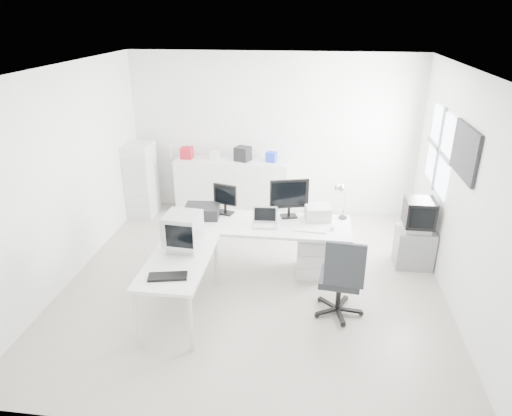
# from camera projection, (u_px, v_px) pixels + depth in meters

# --- Properties ---
(floor) EXTENTS (5.00, 5.00, 0.01)m
(floor) POSITION_uv_depth(u_px,v_px,m) (254.00, 280.00, 6.26)
(floor) COLOR beige
(floor) RESTS_ON ground
(ceiling) EXTENTS (5.00, 5.00, 0.01)m
(ceiling) POSITION_uv_depth(u_px,v_px,m) (254.00, 69.00, 5.14)
(ceiling) COLOR white
(ceiling) RESTS_ON back_wall
(back_wall) EXTENTS (5.00, 0.02, 2.80)m
(back_wall) POSITION_uv_depth(u_px,v_px,m) (273.00, 135.00, 7.98)
(back_wall) COLOR white
(back_wall) RESTS_ON floor
(left_wall) EXTENTS (0.02, 5.00, 2.80)m
(left_wall) POSITION_uv_depth(u_px,v_px,m) (66.00, 176.00, 6.00)
(left_wall) COLOR white
(left_wall) RESTS_ON floor
(right_wall) EXTENTS (0.02, 5.00, 2.80)m
(right_wall) POSITION_uv_depth(u_px,v_px,m) (462.00, 195.00, 5.41)
(right_wall) COLOR white
(right_wall) RESTS_ON floor
(window) EXTENTS (0.02, 1.20, 1.10)m
(window) POSITION_uv_depth(u_px,v_px,m) (439.00, 150.00, 6.42)
(window) COLOR white
(window) RESTS_ON right_wall
(wall_picture) EXTENTS (0.04, 0.90, 0.60)m
(wall_picture) POSITION_uv_depth(u_px,v_px,m) (465.00, 152.00, 5.30)
(wall_picture) COLOR black
(wall_picture) RESTS_ON right_wall
(main_desk) EXTENTS (2.40, 0.80, 0.75)m
(main_desk) POSITION_uv_depth(u_px,v_px,m) (262.00, 247.00, 6.35)
(main_desk) COLOR white
(main_desk) RESTS_ON floor
(side_desk) EXTENTS (0.70, 1.40, 0.75)m
(side_desk) POSITION_uv_depth(u_px,v_px,m) (180.00, 286.00, 5.45)
(side_desk) COLOR white
(side_desk) RESTS_ON floor
(drawer_pedestal) EXTENTS (0.40, 0.50, 0.60)m
(drawer_pedestal) POSITION_uv_depth(u_px,v_px,m) (312.00, 253.00, 6.35)
(drawer_pedestal) COLOR white
(drawer_pedestal) RESTS_ON floor
(inkjet_printer) EXTENTS (0.50, 0.40, 0.17)m
(inkjet_printer) POSITION_uv_depth(u_px,v_px,m) (202.00, 211.00, 6.36)
(inkjet_printer) COLOR black
(inkjet_printer) RESTS_ON main_desk
(lcd_monitor_small) EXTENTS (0.39, 0.29, 0.44)m
(lcd_monitor_small) POSITION_uv_depth(u_px,v_px,m) (225.00, 199.00, 6.41)
(lcd_monitor_small) COLOR black
(lcd_monitor_small) RESTS_ON main_desk
(lcd_monitor_large) EXTENTS (0.58, 0.35, 0.56)m
(lcd_monitor_large) POSITION_uv_depth(u_px,v_px,m) (289.00, 198.00, 6.28)
(lcd_monitor_large) COLOR black
(lcd_monitor_large) RESTS_ON main_desk
(laptop) EXTENTS (0.37, 0.38, 0.24)m
(laptop) POSITION_uv_depth(u_px,v_px,m) (265.00, 218.00, 6.06)
(laptop) COLOR #B7B7BA
(laptop) RESTS_ON main_desk
(white_keyboard) EXTENTS (0.43, 0.16, 0.02)m
(white_keyboard) POSITION_uv_depth(u_px,v_px,m) (309.00, 230.00, 5.99)
(white_keyboard) COLOR white
(white_keyboard) RESTS_ON main_desk
(white_mouse) EXTENTS (0.06, 0.06, 0.06)m
(white_mouse) POSITION_uv_depth(u_px,v_px,m) (333.00, 228.00, 5.99)
(white_mouse) COLOR white
(white_mouse) RESTS_ON main_desk
(laser_printer) EXTENTS (0.39, 0.35, 0.19)m
(laser_printer) POSITION_uv_depth(u_px,v_px,m) (318.00, 213.00, 6.28)
(laser_printer) COLOR silver
(laser_printer) RESTS_ON main_desk
(desk_lamp) EXTENTS (0.17, 0.17, 0.50)m
(desk_lamp) POSITION_uv_depth(u_px,v_px,m) (344.00, 202.00, 6.25)
(desk_lamp) COLOR silver
(desk_lamp) RESTS_ON main_desk
(crt_monitor) EXTENTS (0.41, 0.41, 0.44)m
(crt_monitor) POSITION_uv_depth(u_px,v_px,m) (183.00, 233.00, 5.44)
(crt_monitor) COLOR #B7B7BA
(crt_monitor) RESTS_ON side_desk
(black_keyboard) EXTENTS (0.45, 0.25, 0.03)m
(black_keyboard) POSITION_uv_depth(u_px,v_px,m) (168.00, 276.00, 4.94)
(black_keyboard) COLOR black
(black_keyboard) RESTS_ON side_desk
(office_chair) EXTENTS (0.68, 0.68, 1.07)m
(office_chair) POSITION_uv_depth(u_px,v_px,m) (340.00, 275.00, 5.39)
(office_chair) COLOR #2A2C30
(office_chair) RESTS_ON floor
(tv_cabinet) EXTENTS (0.52, 0.42, 0.56)m
(tv_cabinet) POSITION_uv_depth(u_px,v_px,m) (414.00, 248.00, 6.54)
(tv_cabinet) COLOR slate
(tv_cabinet) RESTS_ON floor
(crt_tv) EXTENTS (0.50, 0.48, 0.45)m
(crt_tv) POSITION_uv_depth(u_px,v_px,m) (419.00, 216.00, 6.33)
(crt_tv) COLOR black
(crt_tv) RESTS_ON tv_cabinet
(sideboard) EXTENTS (1.99, 0.50, 1.00)m
(sideboard) POSITION_uv_depth(u_px,v_px,m) (232.00, 187.00, 8.18)
(sideboard) COLOR white
(sideboard) RESTS_ON floor
(clutter_box_a) EXTENTS (0.21, 0.19, 0.20)m
(clutter_box_a) POSITION_uv_depth(u_px,v_px,m) (187.00, 153.00, 8.04)
(clutter_box_a) COLOR #AB1824
(clutter_box_a) RESTS_ON sideboard
(clutter_box_b) EXTENTS (0.16, 0.14, 0.15)m
(clutter_box_b) POSITION_uv_depth(u_px,v_px,m) (215.00, 155.00, 7.99)
(clutter_box_b) COLOR white
(clutter_box_b) RESTS_ON sideboard
(clutter_box_c) EXTENTS (0.31, 0.30, 0.25)m
(clutter_box_c) POSITION_uv_depth(u_px,v_px,m) (243.00, 154.00, 7.91)
(clutter_box_c) COLOR black
(clutter_box_c) RESTS_ON sideboard
(clutter_box_d) EXTENTS (0.20, 0.19, 0.17)m
(clutter_box_d) POSITION_uv_depth(u_px,v_px,m) (271.00, 157.00, 7.87)
(clutter_box_d) COLOR blue
(clutter_box_d) RESTS_ON sideboard
(clutter_bottle) EXTENTS (0.07, 0.07, 0.22)m
(clutter_bottle) POSITION_uv_depth(u_px,v_px,m) (171.00, 151.00, 8.11)
(clutter_bottle) COLOR white
(clutter_bottle) RESTS_ON sideboard
(filing_cabinet) EXTENTS (0.46, 0.54, 1.31)m
(filing_cabinet) POSITION_uv_depth(u_px,v_px,m) (141.00, 180.00, 8.05)
(filing_cabinet) COLOR white
(filing_cabinet) RESTS_ON floor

